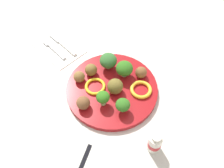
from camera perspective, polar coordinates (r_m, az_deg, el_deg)
ground_plane at (r=0.81m, az=-0.00°, el=-1.49°), size 4.00×4.00×0.00m
plate at (r=0.81m, az=-0.00°, el=-1.17°), size 0.28×0.28×0.02m
broccoli_floret_near_rim at (r=0.74m, az=-1.98°, el=-2.95°), size 0.04×0.04×0.05m
broccoli_floret_mid_left at (r=0.82m, az=-0.81°, el=5.08°), size 0.05×0.05×0.06m
broccoli_floret_front_left at (r=0.80m, az=2.71°, el=3.37°), size 0.05×0.05×0.06m
broccoli_floret_far_rim at (r=0.73m, az=2.36°, el=-4.57°), size 0.04×0.04×0.05m
meatball_far_rim at (r=0.81m, az=-7.13°, el=1.57°), size 0.03×0.03×0.03m
meatball_back_right at (r=0.82m, az=-4.57°, el=3.09°), size 0.04×0.04×0.04m
meatball_front_right at (r=0.78m, az=0.89°, el=-0.39°), size 0.05×0.05×0.05m
meatball_back_left at (r=0.75m, az=-6.12°, el=-4.26°), size 0.04×0.04×0.04m
meatball_mid_right at (r=0.82m, az=6.32°, el=2.52°), size 0.04×0.04×0.04m
pepper_ring_near_rim at (r=0.80m, az=-3.68°, el=-0.52°), size 0.07×0.07×0.01m
pepper_ring_back_left at (r=0.79m, az=6.30°, el=-1.21°), size 0.07×0.07×0.01m
napkin at (r=0.95m, az=-11.49°, el=7.83°), size 0.18×0.14×0.01m
fork at (r=0.94m, az=-12.68°, el=7.70°), size 0.12×0.02×0.01m
knife at (r=0.95m, az=-10.94°, el=8.82°), size 0.15×0.03×0.01m
yogurt_bottle at (r=0.70m, az=9.27°, el=-12.52°), size 0.04×0.04×0.07m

